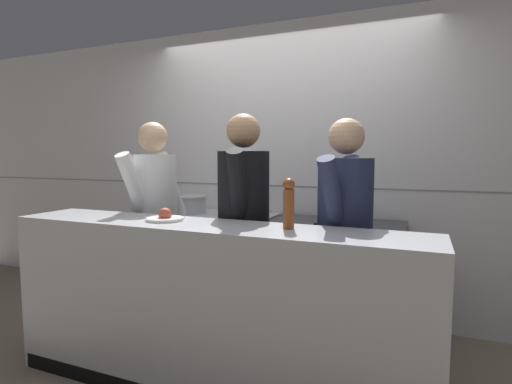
{
  "coord_description": "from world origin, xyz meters",
  "views": [
    {
      "loc": [
        1.16,
        -2.16,
        1.42
      ],
      "look_at": [
        -0.0,
        0.59,
        1.15
      ],
      "focal_mm": 28.0,
      "sensor_mm": 36.0,
      "label": 1
    }
  ],
  "objects_px": {
    "stock_pot": "(188,204)",
    "chefs_knife": "(335,226)",
    "chef_head_cook": "(155,220)",
    "sauce_pot": "(240,203)",
    "chef_sous": "(244,227)",
    "pepper_mill": "(289,202)",
    "oven_range": "(212,265)",
    "mixing_bowl_steel": "(346,217)",
    "plated_dish_main": "(165,217)",
    "chef_line": "(344,238)"
  },
  "relations": [
    {
      "from": "oven_range",
      "to": "sauce_pot",
      "type": "height_order",
      "value": "sauce_pot"
    },
    {
      "from": "mixing_bowl_steel",
      "to": "chef_sous",
      "type": "distance_m",
      "value": 0.87
    },
    {
      "from": "plated_dish_main",
      "to": "chef_head_cook",
      "type": "xyz_separation_m",
      "value": [
        -0.43,
        0.46,
        -0.11
      ]
    },
    {
      "from": "chef_line",
      "to": "sauce_pot",
      "type": "bearing_deg",
      "value": 157.38
    },
    {
      "from": "sauce_pot",
      "to": "chef_sous",
      "type": "relative_size",
      "value": 0.18
    },
    {
      "from": "sauce_pot",
      "to": "chef_head_cook",
      "type": "relative_size",
      "value": 0.19
    },
    {
      "from": "sauce_pot",
      "to": "mixing_bowl_steel",
      "type": "height_order",
      "value": "sauce_pot"
    },
    {
      "from": "chefs_knife",
      "to": "plated_dish_main",
      "type": "relative_size",
      "value": 1.64
    },
    {
      "from": "sauce_pot",
      "to": "chefs_knife",
      "type": "bearing_deg",
      "value": -12.1
    },
    {
      "from": "chefs_knife",
      "to": "chef_line",
      "type": "xyz_separation_m",
      "value": [
        0.15,
        -0.46,
        0.01
      ]
    },
    {
      "from": "sauce_pot",
      "to": "chef_line",
      "type": "distance_m",
      "value": 1.2
    },
    {
      "from": "oven_range",
      "to": "stock_pot",
      "type": "xyz_separation_m",
      "value": [
        -0.25,
        0.02,
        0.53
      ]
    },
    {
      "from": "pepper_mill",
      "to": "chef_sous",
      "type": "xyz_separation_m",
      "value": [
        -0.43,
        0.36,
        -0.22
      ]
    },
    {
      "from": "mixing_bowl_steel",
      "to": "chefs_knife",
      "type": "height_order",
      "value": "mixing_bowl_steel"
    },
    {
      "from": "oven_range",
      "to": "pepper_mill",
      "type": "bearing_deg",
      "value": -43.85
    },
    {
      "from": "mixing_bowl_steel",
      "to": "chef_sous",
      "type": "height_order",
      "value": "chef_sous"
    },
    {
      "from": "chef_sous",
      "to": "chef_line",
      "type": "height_order",
      "value": "chef_sous"
    },
    {
      "from": "chef_sous",
      "to": "chefs_knife",
      "type": "bearing_deg",
      "value": 28.22
    },
    {
      "from": "oven_range",
      "to": "mixing_bowl_steel",
      "type": "bearing_deg",
      "value": 1.32
    },
    {
      "from": "chefs_knife",
      "to": "chef_head_cook",
      "type": "xyz_separation_m",
      "value": [
        -1.3,
        -0.42,
        0.02
      ]
    },
    {
      "from": "pepper_mill",
      "to": "stock_pot",
      "type": "bearing_deg",
      "value": 141.65
    },
    {
      "from": "chef_head_cook",
      "to": "chef_line",
      "type": "xyz_separation_m",
      "value": [
        1.45,
        -0.04,
        -0.01
      ]
    },
    {
      "from": "stock_pot",
      "to": "chefs_knife",
      "type": "relative_size",
      "value": 0.87
    },
    {
      "from": "mixing_bowl_steel",
      "to": "chef_sous",
      "type": "bearing_deg",
      "value": -130.7
    },
    {
      "from": "sauce_pot",
      "to": "mixing_bowl_steel",
      "type": "bearing_deg",
      "value": -0.68
    },
    {
      "from": "stock_pot",
      "to": "chefs_knife",
      "type": "xyz_separation_m",
      "value": [
        1.37,
        -0.17,
        -0.08
      ]
    },
    {
      "from": "chef_line",
      "to": "chef_sous",
      "type": "bearing_deg",
      "value": -167.7
    },
    {
      "from": "stock_pot",
      "to": "chef_line",
      "type": "bearing_deg",
      "value": -22.58
    },
    {
      "from": "chef_sous",
      "to": "chef_line",
      "type": "bearing_deg",
      "value": -12.86
    },
    {
      "from": "stock_pot",
      "to": "pepper_mill",
      "type": "xyz_separation_m",
      "value": [
        1.28,
        -1.02,
        0.18
      ]
    },
    {
      "from": "oven_range",
      "to": "chef_head_cook",
      "type": "xyz_separation_m",
      "value": [
        -0.18,
        -0.57,
        0.48
      ]
    },
    {
      "from": "sauce_pot",
      "to": "pepper_mill",
      "type": "xyz_separation_m",
      "value": [
        0.77,
        -1.03,
        0.16
      ]
    },
    {
      "from": "plated_dish_main",
      "to": "pepper_mill",
      "type": "distance_m",
      "value": 0.8
    },
    {
      "from": "chef_head_cook",
      "to": "pepper_mill",
      "type": "bearing_deg",
      "value": -15.39
    },
    {
      "from": "mixing_bowl_steel",
      "to": "plated_dish_main",
      "type": "xyz_separation_m",
      "value": [
        -0.92,
        -1.05,
        0.1
      ]
    },
    {
      "from": "chef_head_cook",
      "to": "chef_line",
      "type": "distance_m",
      "value": 1.45
    },
    {
      "from": "stock_pot",
      "to": "chef_line",
      "type": "relative_size",
      "value": 0.2
    },
    {
      "from": "pepper_mill",
      "to": "chef_sous",
      "type": "distance_m",
      "value": 0.61
    },
    {
      "from": "stock_pot",
      "to": "mixing_bowl_steel",
      "type": "height_order",
      "value": "stock_pot"
    },
    {
      "from": "stock_pot",
      "to": "chef_head_cook",
      "type": "distance_m",
      "value": 0.6
    },
    {
      "from": "chef_sous",
      "to": "oven_range",
      "type": "bearing_deg",
      "value": 118.25
    },
    {
      "from": "pepper_mill",
      "to": "chef_line",
      "type": "bearing_deg",
      "value": 58.28
    },
    {
      "from": "plated_dish_main",
      "to": "pepper_mill",
      "type": "relative_size",
      "value": 0.84
    },
    {
      "from": "sauce_pot",
      "to": "chef_sous",
      "type": "distance_m",
      "value": 0.76
    },
    {
      "from": "oven_range",
      "to": "sauce_pot",
      "type": "distance_m",
      "value": 0.62
    },
    {
      "from": "oven_range",
      "to": "plated_dish_main",
      "type": "xyz_separation_m",
      "value": [
        0.24,
        -1.02,
        0.59
      ]
    },
    {
      "from": "sauce_pot",
      "to": "pepper_mill",
      "type": "distance_m",
      "value": 1.3
    },
    {
      "from": "stock_pot",
      "to": "pepper_mill",
      "type": "height_order",
      "value": "pepper_mill"
    },
    {
      "from": "chef_sous",
      "to": "chef_line",
      "type": "xyz_separation_m",
      "value": [
        0.67,
        0.03,
        -0.03
      ]
    },
    {
      "from": "stock_pot",
      "to": "plated_dish_main",
      "type": "xyz_separation_m",
      "value": [
        0.5,
        -1.05,
        0.06
      ]
    }
  ]
}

